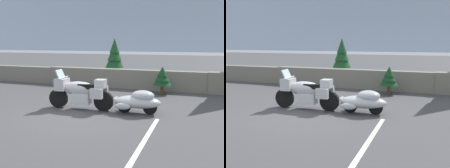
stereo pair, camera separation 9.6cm
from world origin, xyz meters
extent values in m
plane|color=#424244|center=(0.00, 0.00, 0.00)|extent=(80.00, 80.00, 0.00)
cube|color=slate|center=(0.00, 5.01, 0.47)|extent=(8.00, 0.50, 0.94)
cube|color=#99A8BF|center=(0.00, 95.05, 8.00)|extent=(240.00, 80.00, 16.00)
cylinder|color=black|center=(-0.93, 0.53, 0.33)|extent=(0.67, 0.18, 0.66)
cylinder|color=black|center=(0.72, 0.63, 0.33)|extent=(0.67, 0.18, 0.66)
cube|color=silver|center=(-0.06, 0.58, 0.38)|extent=(0.62, 0.47, 0.36)
ellipsoid|color=#B2B2B7|center=(-0.15, 0.58, 0.71)|extent=(1.22, 0.51, 0.48)
cube|color=#B2B2B7|center=(-0.78, 0.54, 0.83)|extent=(0.39, 0.54, 0.40)
cube|color=#9EB7C6|center=(-0.83, 0.54, 1.16)|extent=(0.21, 0.45, 0.34)
cube|color=black|center=(0.14, 0.60, 0.81)|extent=(0.58, 0.39, 0.16)
cube|color=#B2B2B7|center=(0.62, 0.62, 0.91)|extent=(0.34, 0.42, 0.28)
cube|color=#B2B2B7|center=(0.59, 0.32, 0.63)|extent=(0.41, 0.18, 0.32)
cube|color=#B2B2B7|center=(0.55, 0.92, 0.63)|extent=(0.41, 0.18, 0.32)
cylinder|color=silver|center=(-0.73, 0.55, 1.06)|extent=(0.08, 0.70, 0.04)
cylinder|color=silver|center=(-0.88, 0.54, 0.58)|extent=(0.26, 0.08, 0.54)
cylinder|color=black|center=(1.42, 0.67, 0.22)|extent=(0.45, 0.13, 0.44)
cylinder|color=black|center=(2.25, 0.72, 0.22)|extent=(0.45, 0.13, 0.44)
ellipsoid|color=#B2B2B7|center=(1.83, 0.70, 0.38)|extent=(1.54, 0.77, 0.40)
ellipsoid|color=#B2B2B7|center=(2.01, 0.71, 0.60)|extent=(0.75, 0.60, 0.32)
cube|color=silver|center=(1.13, 0.65, 0.36)|extent=(0.08, 0.32, 0.24)
ellipsoid|color=#B2B2B7|center=(1.44, 0.35, 0.28)|extent=(0.53, 0.17, 0.20)
ellipsoid|color=#B2B2B7|center=(1.40, 0.99, 0.28)|extent=(0.53, 0.17, 0.20)
cylinder|color=silver|center=(0.74, 0.63, 0.27)|extent=(0.70, 0.09, 0.05)
cylinder|color=brown|center=(-1.07, 6.94, 0.36)|extent=(0.20, 0.20, 0.72)
cone|color=#194723|center=(-1.07, 6.94, 1.38)|extent=(1.07, 1.07, 1.13)
cone|color=#194723|center=(-1.07, 6.94, 1.72)|extent=(0.83, 0.83, 0.99)
cone|color=#194723|center=(-1.07, 6.94, 2.06)|extent=(0.59, 0.59, 0.85)
cylinder|color=brown|center=(2.11, 4.07, 0.18)|extent=(0.16, 0.16, 0.35)
cone|color=#143D1E|center=(2.11, 4.07, 0.67)|extent=(0.81, 0.81, 0.55)
cone|color=#143D1E|center=(2.11, 4.07, 0.84)|extent=(0.63, 0.63, 0.48)
cone|color=#143D1E|center=(2.11, 4.07, 1.01)|extent=(0.45, 0.45, 0.42)
cube|color=silver|center=(2.56, -1.50, 0.00)|extent=(0.12, 3.60, 0.01)
camera|label=1|loc=(3.73, -7.02, 2.24)|focal=40.96mm
camera|label=2|loc=(3.82, -6.99, 2.24)|focal=40.96mm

